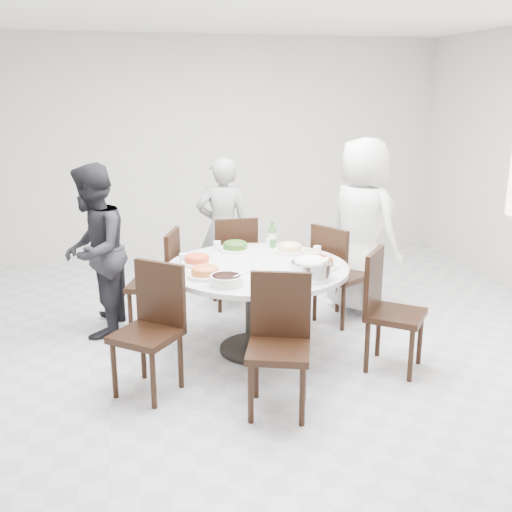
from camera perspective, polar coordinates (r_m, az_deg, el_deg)
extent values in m
cube|color=silver|center=(5.31, 1.15, -8.28)|extent=(6.00, 6.00, 0.01)
cube|color=beige|center=(7.83, -3.99, 10.12)|extent=(6.00, 0.01, 2.80)
cube|color=beige|center=(2.19, 20.02, -5.48)|extent=(6.00, 0.01, 2.80)
cylinder|color=silver|center=(5.03, 0.12, -5.03)|extent=(1.50, 1.50, 0.75)
cube|color=black|center=(5.69, 8.11, -1.66)|extent=(0.58, 0.58, 0.95)
cube|color=black|center=(6.04, -2.16, -0.47)|extent=(0.42, 0.42, 0.95)
cube|color=black|center=(5.46, -9.78, -2.48)|extent=(0.53, 0.53, 0.95)
cube|color=black|center=(4.38, -10.42, -7.15)|extent=(0.59, 0.59, 0.95)
cube|color=black|center=(4.07, 2.16, -8.71)|extent=(0.53, 0.53, 0.95)
cube|color=black|center=(4.80, 13.19, -5.22)|extent=(0.59, 0.59, 0.95)
imported|color=silver|center=(5.92, 10.06, 2.78)|extent=(0.86, 0.99, 1.72)
imported|color=black|center=(6.23, -3.17, 2.59)|extent=(0.57, 0.41, 1.49)
imported|color=black|center=(5.48, -15.19, 0.47)|extent=(0.72, 0.85, 1.54)
cylinder|color=white|center=(5.36, -1.99, 0.87)|extent=(0.28, 0.28, 0.07)
cylinder|color=white|center=(5.30, 3.22, 0.70)|extent=(0.27, 0.27, 0.07)
cylinder|color=white|center=(4.96, -5.62, -0.44)|extent=(0.26, 0.26, 0.07)
cylinder|color=white|center=(4.87, 5.99, -0.70)|extent=(0.31, 0.31, 0.08)
cylinder|color=white|center=(4.63, -4.87, -1.60)|extent=(0.27, 0.27, 0.07)
cylinder|color=silver|center=(4.58, 5.25, -1.37)|extent=(0.31, 0.31, 0.13)
cylinder|color=white|center=(4.43, -2.84, -2.32)|extent=(0.24, 0.24, 0.07)
cylinder|color=#37712D|center=(5.46, 1.56, 2.10)|extent=(0.07, 0.07, 0.25)
cylinder|color=white|center=(5.47, -1.23, 1.24)|extent=(0.07, 0.07, 0.08)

